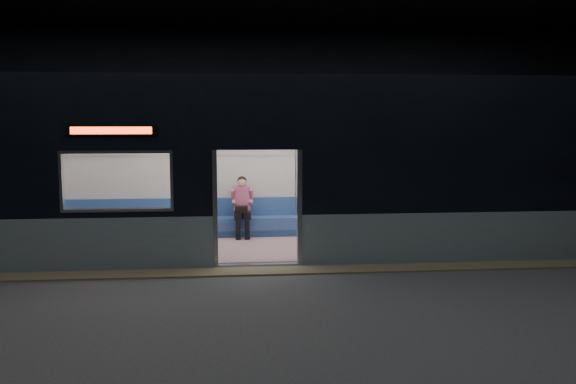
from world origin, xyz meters
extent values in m
cube|color=#47494C|center=(0.00, 0.00, -0.01)|extent=(24.00, 14.00, 0.01)
cube|color=black|center=(0.00, 6.98, 2.50)|extent=(24.00, 0.04, 5.00)
cube|color=black|center=(0.00, -6.98, 2.50)|extent=(24.00, 0.04, 5.00)
cube|color=#8C7F59|center=(0.00, 0.55, 0.01)|extent=(22.80, 0.50, 0.03)
cube|color=#8CA0A7|center=(4.85, 1.06, 0.45)|extent=(8.30, 0.12, 0.90)
cube|color=black|center=(4.85, 1.06, 2.05)|extent=(8.30, 0.12, 2.30)
cube|color=black|center=(0.00, 1.06, 2.62)|extent=(1.40, 0.12, 1.15)
cube|color=#B7BABC|center=(-0.74, 1.06, 1.02)|extent=(0.08, 0.14, 2.05)
cube|color=#B7BABC|center=(0.74, 1.06, 1.02)|extent=(0.08, 0.14, 2.05)
cube|color=black|center=(-2.45, 0.98, 2.39)|extent=(1.50, 0.04, 0.18)
cube|color=#FF3F12|center=(-2.45, 0.97, 2.39)|extent=(1.34, 0.03, 0.12)
cube|color=#BCB6AC|center=(0.00, 3.94, 1.60)|extent=(18.00, 0.12, 3.20)
cube|color=black|center=(0.00, 2.50, 3.28)|extent=(18.00, 3.00, 0.15)
cube|color=gray|center=(0.00, 2.50, 0.02)|extent=(17.76, 2.76, 0.04)
cube|color=#BCB6AC|center=(0.00, 2.50, 2.35)|extent=(17.76, 2.76, 0.10)
cube|color=navy|center=(0.00, 3.62, 0.24)|extent=(11.00, 0.48, 0.41)
cube|color=navy|center=(0.00, 3.81, 0.65)|extent=(11.00, 0.10, 0.40)
cube|color=#7B5A5F|center=(-3.30, 1.41, 0.24)|extent=(4.40, 0.48, 0.41)
cube|color=#7B5A5F|center=(3.30, 1.41, 0.24)|extent=(4.40, 0.48, 0.41)
cylinder|color=silver|center=(-0.95, 1.37, 1.17)|extent=(0.04, 0.04, 2.26)
cylinder|color=silver|center=(-0.95, 3.63, 1.17)|extent=(0.04, 0.04, 2.26)
cylinder|color=silver|center=(0.95, 1.37, 1.17)|extent=(0.04, 0.04, 2.26)
cylinder|color=silver|center=(0.95, 3.63, 1.17)|extent=(0.04, 0.04, 2.26)
cylinder|color=silver|center=(0.00, 3.58, 1.95)|extent=(11.00, 0.03, 0.03)
cube|color=black|center=(-0.32, 3.41, 0.52)|extent=(0.16, 0.43, 0.15)
cube|color=black|center=(-0.13, 3.41, 0.52)|extent=(0.16, 0.43, 0.15)
cylinder|color=black|center=(-0.32, 3.21, 0.26)|extent=(0.10, 0.10, 0.43)
cylinder|color=black|center=(-0.13, 3.21, 0.26)|extent=(0.10, 0.10, 0.43)
cube|color=#BF597B|center=(-0.22, 3.59, 0.54)|extent=(0.37, 0.20, 0.18)
cylinder|color=#BF597B|center=(-0.22, 3.62, 0.86)|extent=(0.38, 0.38, 0.48)
sphere|color=tan|center=(-0.22, 3.60, 1.20)|extent=(0.19, 0.19, 0.19)
sphere|color=black|center=(-0.22, 3.64, 1.24)|extent=(0.20, 0.20, 0.20)
cube|color=black|center=(-0.25, 3.34, 0.66)|extent=(0.28, 0.24, 0.13)
cube|color=white|center=(5.00, 3.85, 1.45)|extent=(0.92, 0.03, 0.60)
camera|label=1|loc=(-0.47, -9.52, 2.62)|focal=38.00mm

